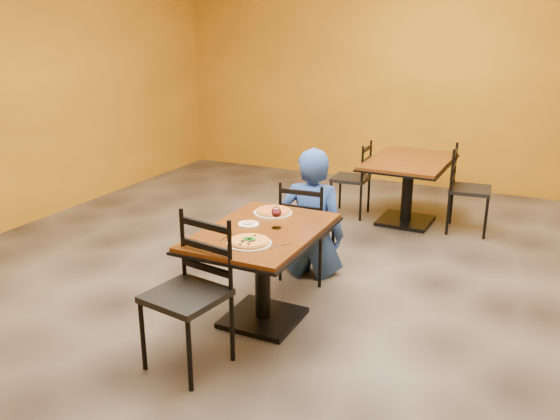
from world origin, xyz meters
The scene contains 18 objects.
floor centered at (0.00, 0.00, 0.00)m, with size 7.00×8.00×0.01m, color black.
wall_back centered at (0.00, 4.00, 1.50)m, with size 7.00×0.01×3.00m, color #C07C15.
table_main centered at (0.00, -0.50, 0.56)m, with size 0.83×1.23×0.75m.
table_second centered at (0.43, 2.27, 0.56)m, with size 0.90×1.31×0.75m.
chair_main_near centered at (-0.17, -1.26, 0.51)m, with size 0.46×0.46×1.02m, color black, non-canonical shape.
chair_main_far centered at (-0.02, 0.41, 0.46)m, with size 0.41×0.41×0.91m, color black, non-canonical shape.
chair_second_left centered at (-0.25, 2.27, 0.44)m, with size 0.40×0.40×0.89m, color black, non-canonical shape.
chair_second_right centered at (1.12, 2.27, 0.48)m, with size 0.43×0.43×0.95m, color black, non-canonical shape.
diner centered at (-0.01, 0.51, 0.59)m, with size 0.59×0.39×1.17m, color navy.
plate_main centered at (0.05, -0.80, 0.76)m, with size 0.31×0.31×0.01m, color white.
pizza_main centered at (0.05, -0.80, 0.77)m, with size 0.28×0.28×0.02m, color maroon.
plate_far centered at (-0.10, -0.12, 0.76)m, with size 0.31×0.31×0.01m, color white.
pizza_far centered at (-0.10, -0.12, 0.77)m, with size 0.28×0.28×0.02m, color gold.
side_plate centered at (-0.14, -0.45, 0.76)m, with size 0.16×0.16×0.01m, color white.
dip centered at (-0.14, -0.45, 0.76)m, with size 0.09×0.09×0.01m, color #A88251.
wine_glass centered at (0.08, -0.42, 0.84)m, with size 0.08×0.08×0.18m, color white, non-canonical shape.
fork centered at (-0.16, -0.75, 0.75)m, with size 0.01×0.19×0.00m, color silver.
knife centered at (0.26, -0.76, 0.75)m, with size 0.01×0.21×0.00m, color silver.
Camera 1 is at (1.84, -4.03, 2.19)m, focal length 36.75 mm.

